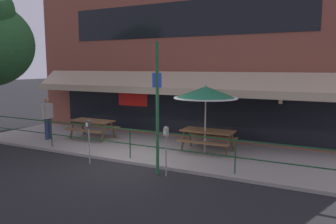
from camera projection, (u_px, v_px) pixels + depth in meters
The scene contains 11 objects.
ground_plane at pixel (125, 164), 10.37m from camera, with size 120.00×120.00×0.00m, color black.
patio_deck at pixel (156, 148), 12.13m from camera, with size 15.00×4.00×0.10m, color gray.
restaurant_building at pixel (181, 55), 13.62m from camera, with size 15.00×1.60×7.07m.
patio_railing at pixel (130, 137), 10.52m from camera, with size 13.84×0.04×0.97m.
picnic_table_left at pixel (92, 124), 13.45m from camera, with size 1.80×1.42×0.76m.
picnic_table_centre at pixel (208, 135), 11.37m from camera, with size 1.80×1.42×0.76m.
patio_umbrella_centre at pixel (206, 93), 10.93m from camera, with size 2.14×2.14×2.38m.
pedestrian_walking at pixel (48, 116), 13.31m from camera, with size 0.29×0.62×1.71m.
parking_meter_near at pixel (89, 128), 10.22m from camera, with size 0.15×0.16×1.42m.
parking_meter_far at pixel (166, 136), 9.03m from camera, with size 0.15×0.16×1.42m.
street_sign_pole at pixel (157, 108), 9.07m from camera, with size 0.28×0.09×3.73m.
Camera 1 is at (5.74, -8.35, 3.06)m, focal length 35.00 mm.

